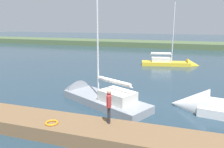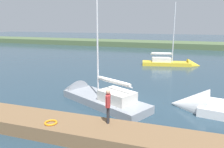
% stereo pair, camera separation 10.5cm
% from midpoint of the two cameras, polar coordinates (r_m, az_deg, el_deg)
% --- Properties ---
extents(ground_plane, '(200.00, 200.00, 0.00)m').
position_cam_midpoint_polar(ground_plane, '(16.06, 2.50, -7.90)').
color(ground_plane, '#263D4C').
extents(far_shoreline, '(180.00, 8.00, 2.40)m').
position_cam_midpoint_polar(far_shoreline, '(54.94, 14.10, 6.68)').
color(far_shoreline, '#4C603D').
rests_on(far_shoreline, ground_plane).
extents(dock_pier, '(24.41, 2.26, 0.72)m').
position_cam_midpoint_polar(dock_pier, '(11.60, -4.48, -14.63)').
color(dock_pier, brown).
rests_on(dock_pier, ground_plane).
extents(life_ring_buoy, '(0.66, 0.66, 0.10)m').
position_cam_midpoint_polar(life_ring_buoy, '(12.03, -15.33, -11.86)').
color(life_ring_buoy, orange).
rests_on(life_ring_buoy, dock_pier).
extents(sailboat_far_right, '(8.69, 5.88, 10.30)m').
position_cam_midpoint_polar(sailboat_far_right, '(17.11, -5.17, -6.03)').
color(sailboat_far_right, gray).
rests_on(sailboat_far_right, ground_plane).
extents(sailboat_inner_slip, '(7.84, 3.24, 9.13)m').
position_cam_midpoint_polar(sailboat_inner_slip, '(31.51, 15.25, 2.42)').
color(sailboat_inner_slip, gold).
rests_on(sailboat_inner_slip, ground_plane).
extents(person_on_dock, '(0.34, 0.64, 1.76)m').
position_cam_midpoint_polar(person_on_dock, '(11.38, -1.05, -7.52)').
color(person_on_dock, '#28282D').
rests_on(person_on_dock, dock_pier).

